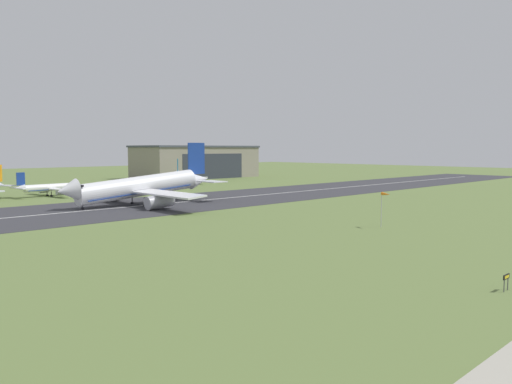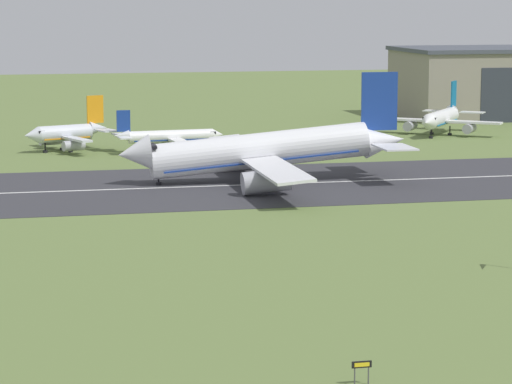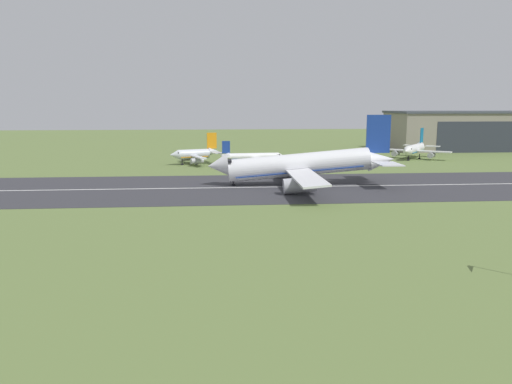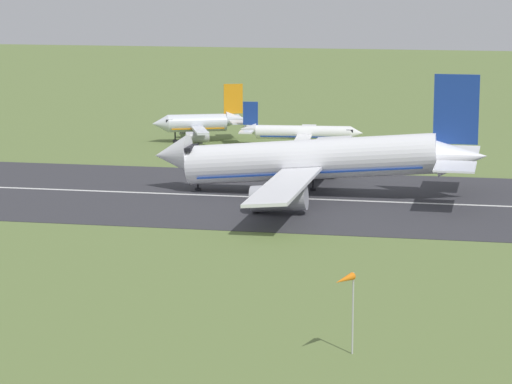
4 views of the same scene
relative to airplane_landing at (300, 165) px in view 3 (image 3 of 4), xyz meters
The scene contains 8 objects.
ground_plane 65.69m from the airplane_landing, 95.03° to the right, with size 682.15×682.15×0.00m, color olive.
runway_strip 7.86m from the airplane_landing, 154.36° to the right, with size 442.15×40.83×0.06m, color #333338.
runway_centreline 7.84m from the airplane_landing, 154.36° to the right, with size 397.94×0.70×0.01m, color silver.
hangar_building 123.10m from the airplane_landing, 45.89° to the left, with size 62.63×28.67×16.24m.
airplane_landing is the anchor object (origin of this frame).
airplane_parked_west 74.09m from the airplane_landing, 47.44° to the left, with size 22.98×22.63×10.42m.
airplane_parked_centre 51.56m from the airplane_landing, 120.71° to the left, with size 17.45×19.71×9.89m.
airplane_parked_east 41.13m from the airplane_landing, 101.17° to the left, with size 20.49×23.31×7.69m.
Camera 3 is at (-14.54, 12.81, 18.57)m, focal length 35.00 mm.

